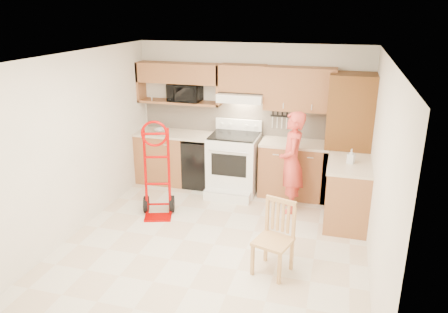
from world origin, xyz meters
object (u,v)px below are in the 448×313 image
at_px(microwave, 185,92).
at_px(hand_truck, 157,174).
at_px(range, 233,159).
at_px(person, 292,162).
at_px(dining_chair, 273,239).

distance_m(microwave, hand_truck, 1.77).
height_order(range, person, person).
height_order(range, hand_truck, hand_truck).
bearing_deg(person, dining_chair, -7.20).
bearing_deg(microwave, hand_truck, -85.19).
bearing_deg(person, hand_truck, -76.81).
distance_m(person, hand_truck, 2.06).
relative_size(range, hand_truck, 0.89).
bearing_deg(person, microwave, -118.19).
height_order(person, hand_truck, person).
height_order(microwave, range, microwave).
xyz_separation_m(person, dining_chair, (0.02, -1.77, -0.34)).
bearing_deg(dining_chair, person, 107.11).
relative_size(person, dining_chair, 1.76).
bearing_deg(dining_chair, microwave, 145.21).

